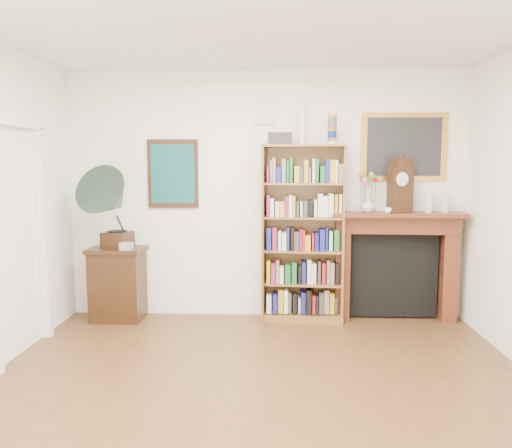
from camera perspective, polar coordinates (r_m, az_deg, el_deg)
The scene contains 15 objects.
room at distance 3.22m, azimuth 0.01°, elevation 0.57°, with size 4.51×5.01×2.81m.
door_casing at distance 5.00m, azimuth -25.52°, elevation 0.51°, with size 0.08×1.02×2.17m.
teal_poster at distance 5.80m, azimuth -9.47°, elevation 5.68°, with size 0.58×0.04×0.78m.
small_picture at distance 5.71m, azimuth 1.02°, elevation 12.79°, with size 0.26×0.04×0.30m.
gilt_painting at distance 5.86m, azimuth 16.53°, elevation 8.44°, with size 0.95×0.04×0.75m.
bookshelf at distance 5.56m, azimuth 5.43°, elevation 0.04°, with size 0.93×0.40×2.27m.
side_cabinet at distance 5.89m, azimuth -15.51°, elevation -6.60°, with size 0.61×0.44×0.83m, color black.
fireplace at distance 5.84m, azimuth 15.60°, elevation -3.56°, with size 1.47×0.40×1.23m.
gramophone at distance 5.67m, azimuth -16.17°, elevation 2.43°, with size 0.70×0.81×0.93m.
cd_stack at distance 5.65m, azimuth -14.59°, elevation -2.47°, with size 0.12×0.12×0.08m, color silver.
mantel_clock at distance 5.70m, azimuth 16.16°, elevation 4.10°, with size 0.28×0.22×0.59m.
flower_vase at distance 5.66m, azimuth 12.66°, elevation 2.15°, with size 0.16×0.16×0.16m, color silver.
teacup at distance 5.61m, azimuth 14.86°, elevation 1.53°, with size 0.08×0.08×0.06m, color white.
bottle_left at distance 5.81m, azimuth 19.19°, elevation 2.43°, with size 0.07×0.07×0.24m, color silver.
bottle_right at distance 5.88m, azimuth 20.87°, elevation 2.22°, with size 0.06×0.06×0.20m, color silver.
Camera 1 is at (0.13, -3.20, 1.74)m, focal length 35.00 mm.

